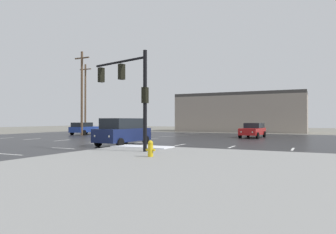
{
  "coord_description": "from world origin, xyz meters",
  "views": [
    {
      "loc": [
        15.29,
        -21.48,
        1.93
      ],
      "look_at": [
        1.72,
        6.77,
        2.23
      ],
      "focal_mm": 32.69,
      "sensor_mm": 36.0,
      "label": 1
    }
  ],
  "objects": [
    {
      "name": "ground_plane",
      "position": [
        0.0,
        0.0,
        0.0
      ],
      "size": [
        120.0,
        120.0,
        0.0
      ],
      "primitive_type": "plane",
      "color": "slate"
    },
    {
      "name": "road_asphalt",
      "position": [
        0.0,
        0.0,
        0.01
      ],
      "size": [
        44.0,
        44.0,
        0.02
      ],
      "primitive_type": "cube",
      "color": "#232326",
      "rests_on": "ground_plane"
    },
    {
      "name": "sidewalk_corner",
      "position": [
        12.0,
        -12.0,
        0.07
      ],
      "size": [
        18.0,
        18.0,
        0.14
      ],
      "primitive_type": "cube",
      "color": "gray",
      "rests_on": "ground_plane"
    },
    {
      "name": "snow_strip_curbside",
      "position": [
        5.0,
        -4.0,
        0.17
      ],
      "size": [
        4.0,
        1.6,
        0.06
      ],
      "primitive_type": "cube",
      "color": "white",
      "rests_on": "sidewalk_corner"
    },
    {
      "name": "lane_markings",
      "position": [
        1.2,
        -1.38,
        0.02
      ],
      "size": [
        36.15,
        36.15,
        0.01
      ],
      "color": "silver",
      "rests_on": "road_asphalt"
    },
    {
      "name": "traffic_signal_mast",
      "position": [
        5.38,
        -6.07,
        3.98
      ],
      "size": [
        4.52,
        1.45,
        5.77
      ],
      "rotation": [
        0.0,
        0.0,
        2.88
      ],
      "color": "black",
      "rests_on": "sidewalk_corner"
    },
    {
      "name": "fire_hydrant",
      "position": [
        8.07,
        -8.43,
        0.54
      ],
      "size": [
        0.48,
        0.26,
        0.79
      ],
      "color": "gold",
      "rests_on": "sidewalk_corner"
    },
    {
      "name": "strip_building_background",
      "position": [
        4.25,
        29.15,
        3.12
      ],
      "size": [
        20.2,
        8.0,
        6.24
      ],
      "color": "gray",
      "rests_on": "ground_plane"
    },
    {
      "name": "sedan_blue",
      "position": [
        -11.8,
        9.7,
        0.85
      ],
      "size": [
        2.4,
        4.67,
        1.58
      ],
      "rotation": [
        0.0,
        0.0,
        1.68
      ],
      "color": "navy",
      "rests_on": "road_asphalt"
    },
    {
      "name": "suv_navy",
      "position": [
        2.37,
        -2.35,
        1.09
      ],
      "size": [
        2.35,
        4.91,
        2.03
      ],
      "rotation": [
        0.0,
        0.0,
        -1.62
      ],
      "color": "#141E47",
      "rests_on": "road_asphalt"
    },
    {
      "name": "sedan_red",
      "position": [
        9.29,
        12.24,
        0.85
      ],
      "size": [
        2.31,
        4.64,
        1.58
      ],
      "rotation": [
        0.0,
        0.0,
        -1.65
      ],
      "color": "#B21919",
      "rests_on": "road_asphalt"
    },
    {
      "name": "suv_silver",
      "position": [
        -5.95,
        10.51,
        1.09
      ],
      "size": [
        4.94,
        2.44,
        2.03
      ],
      "rotation": [
        0.0,
        0.0,
        3.21
      ],
      "color": "#B7BABF",
      "rests_on": "road_asphalt"
    },
    {
      "name": "utility_pole_far",
      "position": [
        -10.73,
        8.0,
        5.43
      ],
      "size": [
        2.2,
        0.28,
        10.42
      ],
      "color": "brown",
      "rests_on": "ground_plane"
    },
    {
      "name": "utility_pole_distant",
      "position": [
        -17.69,
        16.7,
        5.63
      ],
      "size": [
        2.2,
        0.28,
        10.82
      ],
      "color": "brown",
      "rests_on": "ground_plane"
    }
  ]
}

